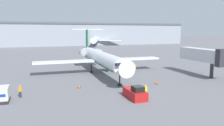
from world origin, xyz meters
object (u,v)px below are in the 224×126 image
at_px(airplane_main, 100,57).
at_px(traffic_cone_left, 79,86).
at_px(worker_by_wing, 135,68).
at_px(worker_on_apron, 20,91).
at_px(jet_bridge, 204,55).
at_px(traffic_cone_right, 157,82).
at_px(luggage_cart, 2,95).
at_px(pushback_tug, 135,93).
at_px(airplane_parked_far_left, 96,39).
at_px(worker_near_tug, 146,91).

bearing_deg(airplane_main, traffic_cone_left, -121.13).
height_order(worker_by_wing, worker_on_apron, worker_on_apron).
distance_m(traffic_cone_left, jet_bridge, 27.43).
bearing_deg(traffic_cone_right, airplane_main, 115.68).
bearing_deg(airplane_main, worker_by_wing, -11.42).
bearing_deg(luggage_cart, pushback_tug, -14.12).
relative_size(pushback_tug, airplane_parked_far_left, 0.12).
height_order(pushback_tug, traffic_cone_right, pushback_tug).
relative_size(pushback_tug, traffic_cone_right, 6.04).
bearing_deg(airplane_main, traffic_cone_right, -64.32).
relative_size(airplane_main, worker_by_wing, 17.33).
xyz_separation_m(airplane_main, airplane_parked_far_left, (23.90, 91.86, 0.51)).
xyz_separation_m(luggage_cart, worker_on_apron, (2.19, 1.39, -0.06)).
xyz_separation_m(traffic_cone_right, airplane_parked_far_left, (17.23, 105.72, 3.72)).
distance_m(worker_by_wing, jet_bridge, 15.31).
bearing_deg(airplane_parked_far_left, pushback_tug, -102.37).
bearing_deg(worker_by_wing, worker_near_tug, -110.86).
bearing_deg(airplane_parked_far_left, luggage_cart, -111.46).
xyz_separation_m(airplane_main, pushback_tug, (-0.69, -20.31, -2.79)).
xyz_separation_m(luggage_cart, traffic_cone_left, (11.24, 3.93, -0.74)).
height_order(pushback_tug, worker_on_apron, pushback_tug).
xyz_separation_m(traffic_cone_right, jet_bridge, (13.23, 3.12, 4.10)).
xyz_separation_m(luggage_cart, worker_near_tug, (19.31, -4.73, -0.05)).
height_order(worker_near_tug, worker_on_apron, worker_near_tug).
relative_size(worker_on_apron, jet_bridge, 0.15).
height_order(traffic_cone_right, airplane_parked_far_left, airplane_parked_far_left).
bearing_deg(luggage_cart, traffic_cone_left, 19.26).
distance_m(traffic_cone_right, airplane_parked_far_left, 107.18).
bearing_deg(airplane_parked_far_left, jet_bridge, -92.23).
bearing_deg(worker_on_apron, worker_by_wing, 27.78).
height_order(airplane_main, luggage_cart, airplane_main).
height_order(worker_by_wing, jet_bridge, jet_bridge).
bearing_deg(traffic_cone_right, luggage_cart, -175.50).
distance_m(luggage_cart, worker_on_apron, 2.59).
distance_m(worker_on_apron, traffic_cone_right, 22.94).
height_order(airplane_main, traffic_cone_left, airplane_main).
height_order(traffic_cone_left, airplane_parked_far_left, airplane_parked_far_left).
bearing_deg(traffic_cone_left, worker_near_tug, -47.02).
xyz_separation_m(airplane_main, jet_bridge, (19.89, -10.75, 0.90)).
bearing_deg(jet_bridge, worker_near_tug, -152.68).
xyz_separation_m(airplane_main, worker_by_wing, (8.09, -1.64, -2.58)).
height_order(airplane_main, traffic_cone_right, airplane_main).
bearing_deg(worker_by_wing, pushback_tug, -115.19).
xyz_separation_m(worker_on_apron, traffic_cone_left, (9.06, 2.54, -0.67)).
distance_m(airplane_main, jet_bridge, 22.63).
xyz_separation_m(worker_by_wing, traffic_cone_right, (-1.42, -12.23, -0.62)).
relative_size(pushback_tug, jet_bridge, 0.36).
xyz_separation_m(worker_near_tug, worker_on_apron, (-17.13, 6.12, -0.02)).
height_order(luggage_cart, traffic_cone_right, luggage_cart).
relative_size(luggage_cart, traffic_cone_left, 4.45).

